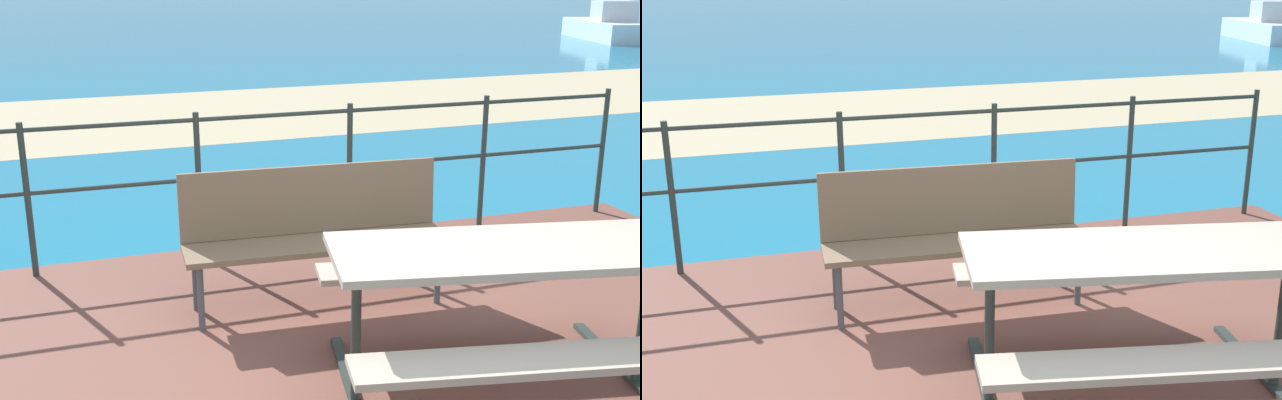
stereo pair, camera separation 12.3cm
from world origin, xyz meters
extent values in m
cube|color=teal|center=(0.00, 40.00, 0.01)|extent=(90.00, 90.00, 0.01)
cube|color=tan|center=(0.00, 8.59, 0.01)|extent=(54.09, 5.75, 0.01)
cube|color=tan|center=(0.49, -0.01, 0.84)|extent=(1.82, 0.99, 0.04)
cube|color=tan|center=(0.38, -0.53, 0.54)|extent=(1.74, 0.60, 0.04)
cube|color=tan|center=(0.60, 0.52, 0.54)|extent=(1.74, 0.60, 0.04)
cylinder|color=#2D3833|center=(-0.23, 0.14, 0.45)|extent=(0.06, 0.06, 0.78)
cube|color=#2D3833|center=(1.22, -0.16, 0.07)|extent=(0.32, 1.32, 0.03)
cube|color=#7A6047|center=(-0.04, 1.29, 0.49)|extent=(1.70, 0.50, 0.04)
cube|color=#7A6047|center=(-0.03, 1.47, 0.73)|extent=(1.68, 0.16, 0.44)
cylinder|color=#4C5156|center=(-0.81, 1.19, 0.27)|extent=(0.04, 0.04, 0.43)
cylinder|color=#4C5156|center=(-0.79, 1.49, 0.27)|extent=(0.04, 0.04, 0.43)
cylinder|color=#4C5156|center=(0.70, 1.10, 0.27)|extent=(0.04, 0.04, 0.43)
cylinder|color=#4C5156|center=(0.72, 1.39, 0.27)|extent=(0.04, 0.04, 0.43)
cylinder|color=#2D3833|center=(-1.77, 2.41, 0.61)|extent=(0.04, 0.04, 1.10)
cylinder|color=#2D3833|center=(-0.59, 2.41, 0.61)|extent=(0.04, 0.04, 1.10)
cylinder|color=#2D3833|center=(0.59, 2.41, 0.61)|extent=(0.04, 0.04, 1.10)
cylinder|color=#2D3833|center=(1.77, 2.41, 0.61)|extent=(0.04, 0.04, 1.10)
cylinder|color=#2D3833|center=(2.95, 2.41, 0.61)|extent=(0.04, 0.04, 1.10)
cylinder|color=#2D3833|center=(0.00, 2.41, 1.10)|extent=(5.90, 0.03, 0.03)
cylinder|color=#2D3833|center=(0.00, 2.41, 0.66)|extent=(5.90, 0.03, 0.03)
cube|color=silver|center=(14.95, 17.43, 0.30)|extent=(2.46, 4.19, 0.58)
cube|color=silver|center=(14.88, 17.14, 0.90)|extent=(1.33, 1.18, 0.62)
cone|color=silver|center=(15.53, 19.58, 0.30)|extent=(0.64, 0.62, 0.52)
camera|label=1|loc=(-1.48, -3.00, 2.14)|focal=43.13mm
camera|label=2|loc=(-1.36, -3.04, 2.14)|focal=43.13mm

